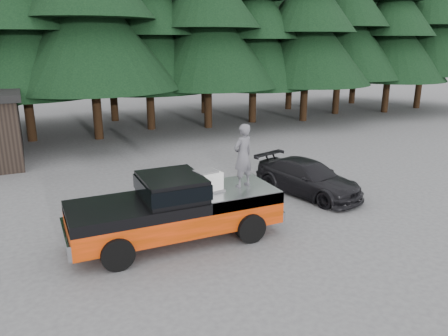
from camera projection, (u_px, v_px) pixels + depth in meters
name	position (u px, v px, depth m)	size (l,w,h in m)	color
ground	(217.00, 233.00, 12.84)	(120.00, 120.00, 0.00)	#4C4C4E
pickup_truck	(176.00, 218.00, 12.23)	(6.00, 2.04, 1.33)	red
truck_cab	(171.00, 186.00, 11.92)	(1.66, 1.90, 0.59)	black
air_compressor	(206.00, 182.00, 12.36)	(0.79, 0.65, 0.54)	silver
man_on_bed	(243.00, 156.00, 12.57)	(0.68, 0.44, 1.86)	#535158
parked_car	(308.00, 178.00, 15.93)	(1.73, 4.25, 1.23)	black
treeline	(106.00, 0.00, 25.81)	(60.15, 16.05, 17.50)	black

